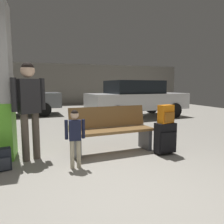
{
  "coord_description": "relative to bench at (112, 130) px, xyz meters",
  "views": [
    {
      "loc": [
        -0.88,
        -2.16,
        1.3
      ],
      "look_at": [
        0.2,
        1.3,
        0.85
      ],
      "focal_mm": 34.1,
      "sensor_mm": 36.0,
      "label": 1
    }
  ],
  "objects": [
    {
      "name": "garage_back_wall",
      "position": [
        -0.33,
        11.11,
        0.96
      ],
      "size": [
        18.0,
        0.12,
        2.8
      ],
      "primitive_type": "cube",
      "color": "gray",
      "rests_on": "ground_plane"
    },
    {
      "name": "ground_plane",
      "position": [
        -0.33,
        2.25,
        -0.49
      ],
      "size": [
        18.0,
        18.0,
        0.1
      ],
      "primitive_type": "cube",
      "color": "gray"
    },
    {
      "name": "backpack_bright",
      "position": [
        0.92,
        -0.46,
        0.33
      ],
      "size": [
        0.31,
        0.24,
        0.34
      ],
      "color": "orange",
      "rests_on": "suitcase"
    },
    {
      "name": "backpack_dark_floor",
      "position": [
        -1.9,
        -0.39,
        -0.28
      ],
      "size": [
        0.31,
        0.24,
        0.34
      ],
      "color": "#1E232D",
      "rests_on": "ground_plane"
    },
    {
      "name": "bench",
      "position": [
        0.0,
        0.0,
        0.0
      ],
      "size": [
        1.64,
        0.68,
        0.89
      ],
      "color": "brown",
      "rests_on": "ground_plane"
    },
    {
      "name": "adult",
      "position": [
        -1.49,
        -0.02,
        0.6
      ],
      "size": [
        0.53,
        0.32,
        1.69
      ],
      "color": "brown",
      "rests_on": "ground_plane"
    },
    {
      "name": "suitcase",
      "position": [
        0.92,
        -0.46,
        -0.12
      ],
      "size": [
        0.39,
        0.26,
        0.6
      ],
      "color": "black",
      "rests_on": "ground_plane"
    },
    {
      "name": "child",
      "position": [
        -0.79,
        -0.63,
        0.13
      ],
      "size": [
        0.31,
        0.19,
        0.93
      ],
      "color": "beige",
      "rests_on": "ground_plane"
    },
    {
      "name": "parked_car_far",
      "position": [
        -2.7,
        6.15,
        0.36
      ],
      "size": [
        4.22,
        2.04,
        1.51
      ],
      "color": "slate",
      "rests_on": "ground_plane"
    },
    {
      "name": "parked_car_near",
      "position": [
        2.37,
        4.21,
        0.36
      ],
      "size": [
        4.28,
        2.19,
        1.51
      ],
      "color": "silver",
      "rests_on": "ground_plane"
    }
  ]
}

